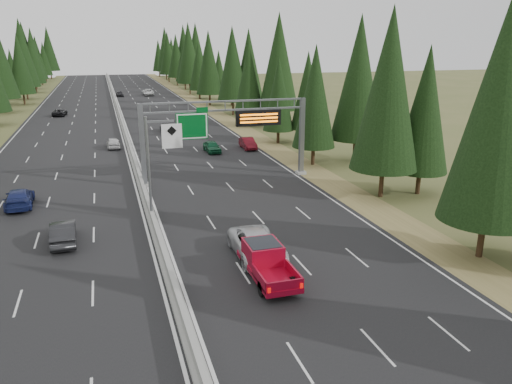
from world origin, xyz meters
TOP-DOWN VIEW (x-y plane):
  - road at (0.00, 80.00)m, footprint 32.00×260.00m
  - shoulder_right at (17.80, 80.00)m, footprint 3.60×260.00m
  - shoulder_left at (-17.80, 80.00)m, footprint 3.60×260.00m
  - median_barrier at (0.00, 80.00)m, footprint 0.70×260.00m
  - sign_gantry at (8.92, 34.88)m, footprint 16.75×0.98m
  - hov_sign_pole at (0.58, 24.97)m, footprint 2.80×0.50m
  - tree_row_right at (21.78, 76.56)m, footprint 11.48×242.57m
  - silver_minivan at (5.71, 16.30)m, footprint 2.90×6.05m
  - red_pickup at (5.40, 13.75)m, footprint 2.10×5.89m
  - car_ahead_green at (9.66, 48.12)m, footprint 1.79×4.14m
  - car_ahead_dkred at (14.50, 48.85)m, footprint 1.59×4.28m
  - car_ahead_dkgrey at (6.22, 64.06)m, footprint 2.00×4.63m
  - car_ahead_white at (8.61, 120.18)m, footprint 2.67×5.64m
  - car_ahead_far at (1.50, 119.62)m, footprint 1.89×3.97m
  - car_onc_near at (-6.16, 22.47)m, footprint 1.83×4.68m
  - car_onc_blue at (-10.11, 31.89)m, footprint 2.33×5.24m
  - car_onc_white at (-1.97, 54.32)m, footprint 1.74×4.05m
  - car_onc_far at (-10.54, 87.55)m, footprint 2.65×4.92m

SIDE VIEW (x-z plane):
  - shoulder_right at x=17.80m, z-range 0.00..0.06m
  - shoulder_left at x=-17.80m, z-range 0.00..0.06m
  - road at x=0.00m, z-range 0.00..0.08m
  - median_barrier at x=0.00m, z-range -0.01..0.84m
  - car_ahead_far at x=1.50m, z-range 0.08..1.39m
  - car_onc_far at x=-10.54m, z-range 0.08..1.39m
  - car_ahead_dkgrey at x=6.22m, z-range 0.08..1.41m
  - car_onc_white at x=-1.97m, z-range 0.08..1.44m
  - car_ahead_green at x=9.66m, z-range 0.08..1.47m
  - car_ahead_dkred at x=14.50m, z-range 0.08..1.48m
  - car_onc_blue at x=-10.11m, z-range 0.08..1.57m
  - car_onc_near at x=-6.16m, z-range 0.08..1.60m
  - car_ahead_white at x=8.61m, z-range 0.08..1.64m
  - silver_minivan at x=5.71m, z-range 0.08..1.74m
  - red_pickup at x=5.40m, z-range 0.18..2.10m
  - hov_sign_pole at x=0.58m, z-range 0.72..8.72m
  - sign_gantry at x=8.92m, z-range 1.37..9.17m
  - tree_row_right at x=21.78m, z-range -0.29..18.66m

